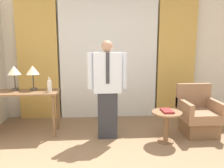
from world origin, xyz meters
TOP-DOWN VIEW (x-y plane):
  - wall_back at (0.00, 3.00)m, footprint 10.00×0.06m
  - curtain_sheer_center at (0.00, 2.87)m, footprint 2.05×0.06m
  - curtain_drape_left at (-1.47, 2.87)m, footprint 0.82×0.06m
  - curtain_drape_right at (1.47, 2.87)m, footprint 0.82×0.06m
  - desk at (-1.54, 2.01)m, footprint 1.21×0.49m
  - table_lamp_left at (-1.70, 2.12)m, footprint 0.23×0.23m
  - table_lamp_right at (-1.38, 2.12)m, footprint 0.23×0.23m
  - bottle_near_edge at (-1.06, 1.94)m, footprint 0.07×0.07m
  - person at (-0.09, 1.74)m, footprint 0.65×0.21m
  - armchair at (1.51, 1.79)m, footprint 0.63×0.64m
  - side_table at (0.84, 1.49)m, footprint 0.48×0.48m
  - book at (0.84, 1.49)m, footprint 0.16×0.26m

SIDE VIEW (x-z plane):
  - armchair at x=1.51m, z-range -0.11..0.75m
  - side_table at x=0.84m, z-range 0.09..0.60m
  - book at x=0.84m, z-range 0.51..0.54m
  - desk at x=-1.54m, z-range 0.26..1.02m
  - bottle_near_edge at x=-1.06m, z-range 0.74..0.99m
  - person at x=-0.09m, z-range 0.07..1.69m
  - table_lamp_left at x=-1.70m, z-range 0.88..1.31m
  - table_lamp_right at x=-1.38m, z-range 0.88..1.31m
  - curtain_sheer_center at x=0.00m, z-range 0.00..2.58m
  - curtain_drape_left at x=-1.47m, z-range 0.00..2.58m
  - curtain_drape_right at x=1.47m, z-range 0.00..2.58m
  - wall_back at x=0.00m, z-range 0.00..2.70m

